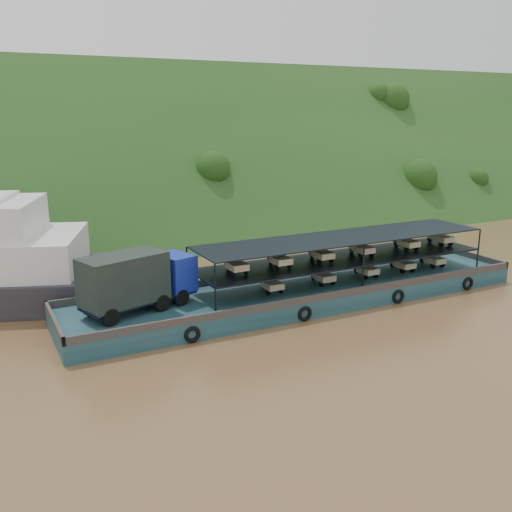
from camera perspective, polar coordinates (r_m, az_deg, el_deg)
name	(u,v)px	position (r m, az deg, el deg)	size (l,w,h in m)	color
ground	(299,305)	(41.71, 4.34, -4.86)	(160.00, 160.00, 0.00)	brown
hillside	(152,222)	(73.82, -10.38, 3.41)	(140.00, 28.00, 28.00)	#193C16
cargo_barge	(284,288)	(41.23, 2.87, -3.22)	(35.00, 7.18, 5.04)	#123340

